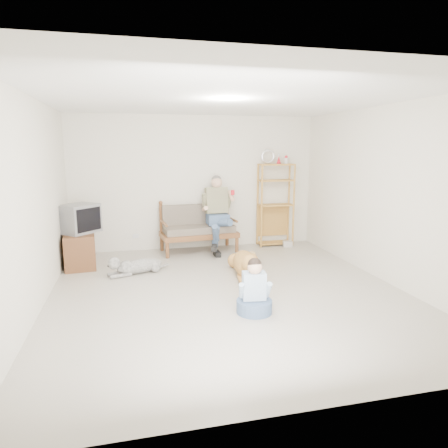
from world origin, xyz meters
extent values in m
plane|color=#B9B2A3|center=(0.00, 0.00, 0.00)|extent=(5.50, 5.50, 0.00)
plane|color=white|center=(0.00, 0.00, 2.70)|extent=(5.50, 5.50, 0.00)
plane|color=beige|center=(0.00, 2.75, 1.35)|extent=(5.00, 0.00, 5.00)
plane|color=beige|center=(0.00, -2.75, 1.35)|extent=(5.00, 0.00, 5.00)
plane|color=beige|center=(-2.50, 0.00, 1.35)|extent=(0.00, 5.50, 5.50)
plane|color=beige|center=(2.50, 0.00, 1.35)|extent=(0.00, 5.50, 5.50)
cube|color=brown|center=(-0.01, 2.37, 0.35)|extent=(1.56, 0.83, 0.10)
cube|color=#685C4F|center=(-0.01, 2.37, 0.47)|extent=(1.43, 0.72, 0.13)
cube|color=#685C4F|center=(-0.01, 2.61, 0.70)|extent=(1.39, 0.24, 0.45)
cylinder|color=brown|center=(-0.01, 2.67, 0.90)|extent=(1.40, 0.18, 0.05)
cylinder|color=brown|center=(-0.71, 2.07, 0.15)|extent=(0.07, 0.07, 0.30)
cylinder|color=brown|center=(-0.71, 2.67, 0.47)|extent=(0.07, 0.07, 0.95)
cylinder|color=brown|center=(0.69, 2.07, 0.15)|extent=(0.07, 0.07, 0.30)
cylinder|color=brown|center=(0.69, 2.67, 0.47)|extent=(0.07, 0.07, 0.95)
cube|color=slate|center=(0.37, 2.35, 0.65)|extent=(0.41, 0.39, 0.21)
cube|color=gray|center=(0.37, 2.45, 1.02)|extent=(0.44, 0.30, 0.54)
sphere|color=tan|center=(0.37, 2.42, 1.38)|extent=(0.22, 0.22, 0.22)
sphere|color=#5A554F|center=(0.37, 2.44, 1.42)|extent=(0.20, 0.20, 0.20)
cylinder|color=red|center=(0.65, 2.22, 1.19)|extent=(0.07, 0.07, 0.09)
cube|color=#C38C3D|center=(1.67, 2.55, 1.71)|extent=(0.73, 0.30, 0.03)
torus|color=silver|center=(1.48, 2.55, 1.88)|extent=(0.30, 0.05, 0.30)
cone|color=red|center=(1.72, 2.55, 1.81)|extent=(0.10, 0.10, 0.15)
cylinder|color=#C38C3D|center=(1.31, 2.41, 0.87)|extent=(0.04, 0.04, 1.73)
cylinder|color=#C38C3D|center=(1.31, 2.69, 0.87)|extent=(0.04, 0.04, 1.73)
cylinder|color=#C38C3D|center=(2.02, 2.41, 0.87)|extent=(0.04, 0.04, 1.73)
cylinder|color=#C38C3D|center=(2.02, 2.69, 0.87)|extent=(0.04, 0.04, 1.73)
cube|color=silver|center=(1.88, 2.33, 0.06)|extent=(0.21, 0.17, 0.12)
cube|color=brown|center=(-2.22, 1.87, 0.30)|extent=(0.58, 0.94, 0.60)
cube|color=brown|center=(-2.46, 1.65, 0.30)|extent=(0.06, 0.40, 0.50)
cube|color=brown|center=(-2.46, 2.09, 0.30)|extent=(0.06, 0.40, 0.50)
cube|color=slate|center=(-2.20, 1.87, 0.85)|extent=(0.76, 0.76, 0.50)
cube|color=black|center=(-2.03, 1.71, 0.85)|extent=(0.36, 0.38, 0.40)
cube|color=silver|center=(-1.25, 2.73, 0.30)|extent=(0.12, 0.02, 0.08)
ellipsoid|color=#C28443|center=(0.48, 0.76, 0.17)|extent=(0.57, 1.16, 0.35)
sphere|color=#C28443|center=(0.43, 0.43, 0.20)|extent=(0.35, 0.35, 0.35)
sphere|color=#C28443|center=(0.38, 0.16, 0.35)|extent=(0.27, 0.27, 0.27)
ellipsoid|color=#C28443|center=(0.36, 0.04, 0.32)|extent=(0.15, 0.21, 0.11)
cylinder|color=#C28443|center=(0.57, 1.31, 0.07)|extent=(0.14, 0.45, 0.06)
ellipsoid|color=#C28443|center=(0.29, 0.20, 0.35)|extent=(0.08, 0.10, 0.14)
ellipsoid|color=#C28443|center=(0.48, 0.17, 0.35)|extent=(0.08, 0.10, 0.14)
ellipsoid|color=silver|center=(-1.22, 1.20, 0.12)|extent=(0.82, 0.51, 0.23)
sphere|color=silver|center=(-1.44, 1.12, 0.13)|extent=(0.23, 0.23, 0.23)
sphere|color=silver|center=(-1.62, 1.06, 0.23)|extent=(0.20, 0.20, 0.20)
ellipsoid|color=silver|center=(-1.71, 1.03, 0.21)|extent=(0.17, 0.13, 0.08)
cylinder|color=silver|center=(-0.85, 1.33, 0.05)|extent=(0.26, 0.23, 0.04)
ellipsoid|color=silver|center=(-1.62, 1.13, 0.23)|extent=(0.07, 0.06, 0.10)
ellipsoid|color=silver|center=(-1.58, 1.00, 0.23)|extent=(0.07, 0.06, 0.10)
ellipsoid|color=white|center=(0.62, 1.46, 0.08)|extent=(0.41, 0.39, 0.15)
sphere|color=white|center=(0.70, 1.38, 0.09)|extent=(0.15, 0.15, 0.15)
sphere|color=tan|center=(0.78, 1.31, 0.15)|extent=(0.14, 0.14, 0.14)
ellipsoid|color=tan|center=(0.82, 1.27, 0.14)|extent=(0.12, 0.11, 0.05)
cylinder|color=white|center=(0.47, 1.59, 0.03)|extent=(0.15, 0.08, 0.02)
cone|color=tan|center=(0.73, 1.29, 0.19)|extent=(0.04, 0.04, 0.05)
cone|color=tan|center=(0.80, 1.36, 0.19)|extent=(0.04, 0.04, 0.05)
torus|color=red|center=(0.76, 1.33, 0.14)|extent=(0.13, 0.13, 0.02)
cylinder|color=slate|center=(0.14, -0.80, 0.08)|extent=(0.45, 0.45, 0.16)
cube|color=#A9BDCB|center=(0.14, -0.78, 0.35)|extent=(0.31, 0.22, 0.35)
sphere|color=tan|center=(0.14, -0.80, 0.60)|extent=(0.18, 0.18, 0.18)
sphere|color=black|center=(0.14, -0.79, 0.63)|extent=(0.17, 0.17, 0.17)
camera|label=1|loc=(-1.32, -5.34, 2.05)|focal=32.00mm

